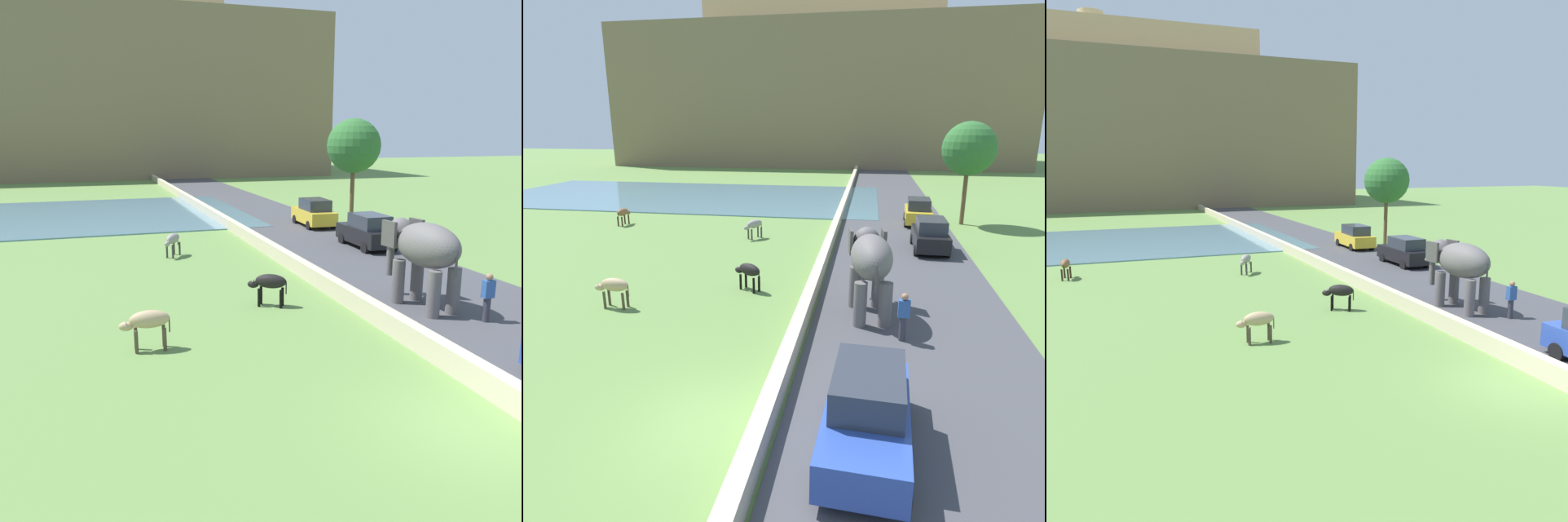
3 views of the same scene
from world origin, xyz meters
The scene contains 12 objects.
ground_plane centered at (0.00, 0.00, 0.00)m, with size 220.00×220.00×0.00m, color #608442.
road_surface centered at (5.00, 20.00, 0.03)m, with size 7.00×120.00×0.06m, color #424247.
barrier_wall centered at (1.20, 18.00, 0.33)m, with size 0.40×110.00×0.65m, color beige.
hill_distant centered at (-6.00, 76.76, 10.72)m, with size 64.00×28.00×21.45m, color #7F6B4C.
elephant centered at (3.40, 7.12, 2.04)m, with size 1.75×3.55×2.99m.
person_beside_elephant centered at (4.48, 5.09, 0.87)m, with size 0.36×0.22×1.63m.
car_black centered at (6.57, 16.63, 0.90)m, with size 1.82×4.01×1.80m.
car_yellow centered at (6.57, 23.68, 0.90)m, with size 1.93×4.07×1.80m.
cow_grey centered at (-3.43, 17.70, 0.84)m, with size 1.06×1.33×1.15m.
cow_tan centered at (-5.94, 6.14, 0.84)m, with size 1.40×0.49×1.15m.
cow_black centered at (-1.47, 8.88, 0.84)m, with size 1.36×1.00×1.15m.
tree_near centered at (9.55, 24.33, 5.04)m, with size 3.50×3.50×6.81m.
Camera 1 is at (-7.36, -8.42, 5.89)m, focal length 37.82 mm.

